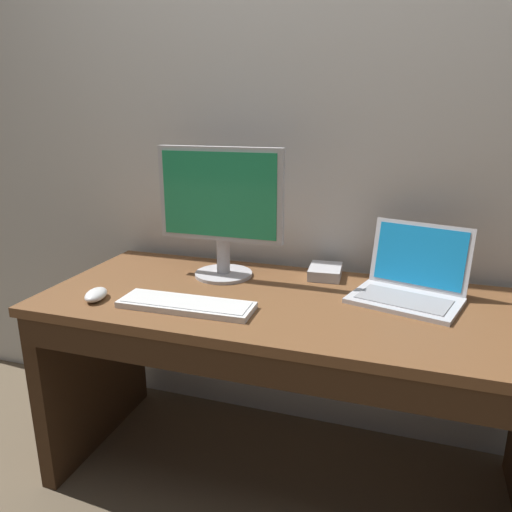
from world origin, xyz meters
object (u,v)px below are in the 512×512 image
at_px(external_monitor, 221,205).
at_px(wired_keyboard, 186,305).
at_px(laptop_silver, 409,287).
at_px(external_drive_box, 325,272).
at_px(computer_mouse, 96,295).

relative_size(external_monitor, wired_keyboard, 1.10).
distance_m(external_monitor, wired_keyboard, 0.41).
relative_size(laptop_silver, external_drive_box, 2.58).
relative_size(laptop_silver, external_monitor, 0.82).
relative_size(external_monitor, external_drive_box, 3.14).
xyz_separation_m(external_monitor, external_drive_box, (0.37, 0.12, -0.25)).
distance_m(wired_keyboard, external_drive_box, 0.58).
bearing_deg(computer_mouse, external_drive_box, 19.43).
height_order(laptop_silver, external_drive_box, laptop_silver).
relative_size(computer_mouse, external_drive_box, 0.74).
height_order(laptop_silver, wired_keyboard, laptop_silver).
bearing_deg(wired_keyboard, external_monitor, 90.78).
height_order(laptop_silver, computer_mouse, laptop_silver).
xyz_separation_m(wired_keyboard, external_drive_box, (0.37, 0.44, 0.01)).
bearing_deg(computer_mouse, external_monitor, 32.83).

